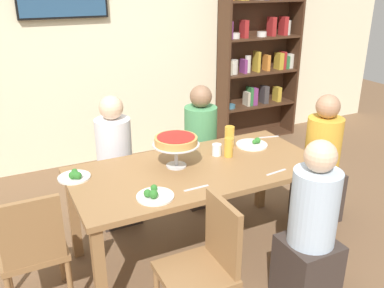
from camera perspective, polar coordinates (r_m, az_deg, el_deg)
The scene contains 20 objects.
ground_plane at distance 3.44m, azimuth 0.76°, elevation -14.49°, with size 12.00×12.00×0.00m, color brown.
rear_partition at distance 4.87m, azimuth -11.30°, elevation 13.91°, with size 8.00×0.12×2.80m, color beige.
dining_table at distance 3.09m, azimuth 0.82°, elevation -4.65°, with size 1.84×0.89×0.74m.
bookshelf at distance 5.55m, azimuth 9.09°, elevation 12.24°, with size 1.11×0.30×2.21m.
diner_far_left at distance 3.67m, azimuth -10.40°, elevation -3.46°, with size 0.34×0.34×1.15m.
diner_head_east at distance 3.80m, azimuth 17.15°, elevation -3.17°, with size 0.34×0.34×1.15m.
diner_far_right at distance 3.92m, azimuth 1.16°, elevation -1.36°, with size 0.34×0.34×1.15m.
diner_near_right at distance 2.84m, azimuth 15.92°, elevation -12.00°, with size 0.34×0.34×1.15m.
chair_near_left at distance 2.53m, azimuth 1.90°, elevation -15.97°, with size 0.40×0.40×0.87m.
chair_head_west at distance 2.82m, azimuth -20.89°, elevation -13.12°, with size 0.40×0.40×0.87m.
deep_dish_pizza_stand at distance 3.00m, azimuth -2.20°, elevation 0.25°, with size 0.34×0.34×0.23m.
salad_plate_near_diner at distance 2.99m, azimuth -15.76°, elevation -4.26°, with size 0.22×0.22×0.07m.
salad_plate_far_diner at distance 2.66m, azimuth -5.22°, elevation -6.97°, with size 0.24×0.24×0.07m.
salad_plate_spare at distance 3.49m, azimuth 8.29°, elevation -0.01°, with size 0.26×0.26×0.06m.
beer_glass_amber_tall at distance 3.43m, azimuth 5.14°, elevation 1.05°, with size 0.08×0.08×0.17m, color gold.
beer_glass_amber_short at distance 3.23m, azimuth 5.03°, elevation -0.45°, with size 0.07×0.07×0.15m, color gold.
water_glass_clear_near at distance 3.26m, azimuth 3.41°, elevation -0.78°, with size 0.07×0.07×0.09m, color white.
cutlery_fork_near at distance 2.76m, azimuth 0.60°, elevation -6.05°, with size 0.18×0.02×0.01m, color silver.
cutlery_knife_near at distance 3.04m, azimuth 11.46°, elevation -3.80°, with size 0.18×0.02×0.01m, color silver.
cutlery_fork_far at distance 3.69m, azimuth 10.45°, elevation 0.96°, with size 0.18×0.02×0.01m, color silver.
Camera 1 is at (-1.26, -2.47, 2.03)m, focal length 38.98 mm.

